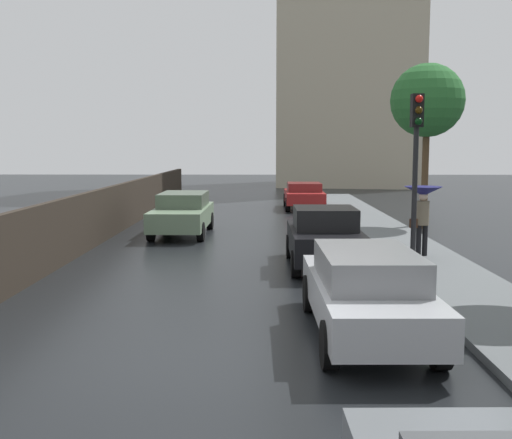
# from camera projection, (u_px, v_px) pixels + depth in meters

# --- Properties ---
(ground) EXTENTS (120.00, 120.00, 0.00)m
(ground) POSITION_uv_depth(u_px,v_px,m) (196.00, 370.00, 8.39)
(ground) COLOR black
(car_green_mid_road) EXTENTS (1.88, 4.52, 1.44)m
(car_green_mid_road) POSITION_uv_depth(u_px,v_px,m) (183.00, 213.00, 21.32)
(car_green_mid_road) COLOR slate
(car_green_mid_road) RESTS_ON ground
(car_red_far_ahead) EXTENTS (1.90, 3.88, 1.30)m
(car_red_far_ahead) POSITION_uv_depth(u_px,v_px,m) (304.00, 195.00, 30.04)
(car_red_far_ahead) COLOR maroon
(car_red_far_ahead) RESTS_ON ground
(car_silver_behind_camera) EXTENTS (1.79, 4.53, 1.41)m
(car_silver_behind_camera) POSITION_uv_depth(u_px,v_px,m) (366.00, 290.00, 9.78)
(car_silver_behind_camera) COLOR #B2B5BA
(car_silver_behind_camera) RESTS_ON ground
(car_black_far_lane) EXTENTS (1.81, 3.89, 1.53)m
(car_black_far_lane) POSITION_uv_depth(u_px,v_px,m) (324.00, 237.00, 15.47)
(car_black_far_lane) COLOR black
(car_black_far_lane) RESTS_ON ground
(pedestrian_with_umbrella_near) EXTENTS (0.99, 0.99, 1.85)m
(pedestrian_with_umbrella_near) POSITION_uv_depth(u_px,v_px,m) (423.00, 201.00, 16.24)
(pedestrian_with_umbrella_near) COLOR black
(pedestrian_with_umbrella_near) RESTS_ON sidewalk_strip
(traffic_light) EXTENTS (0.26, 0.39, 4.08)m
(traffic_light) POSITION_uv_depth(u_px,v_px,m) (416.00, 149.00, 14.00)
(traffic_light) COLOR black
(traffic_light) RESTS_ON sidewalk_strip
(street_tree_mid) EXTENTS (2.67, 2.67, 6.05)m
(street_tree_mid) POSITION_uv_depth(u_px,v_px,m) (427.00, 101.00, 22.39)
(street_tree_mid) COLOR #4C3823
(street_tree_mid) RESTS_ON ground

